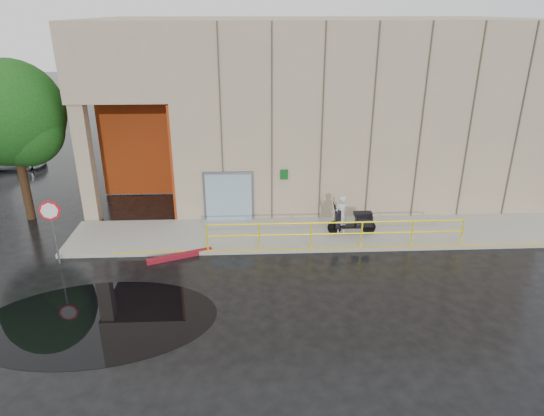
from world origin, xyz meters
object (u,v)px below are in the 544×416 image
at_px(person, 341,215).
at_px(tree_near, 14,117).
at_px(scooter, 353,214).
at_px(red_curb, 180,256).
at_px(stop_sign, 51,218).

height_order(person, tree_near, tree_near).
bearing_deg(scooter, tree_near, 170.33).
bearing_deg(person, red_curb, -18.27).
xyz_separation_m(stop_sign, red_curb, (4.23, 0.23, -1.69)).
distance_m(person, tree_near, 13.52).
distance_m(red_curb, tree_near, 8.88).
bearing_deg(stop_sign, tree_near, 135.50).
xyz_separation_m(person, red_curb, (-6.12, -1.49, -0.85)).
xyz_separation_m(scooter, red_curb, (-6.59, -1.45, -0.90)).
relative_size(stop_sign, red_curb, 1.01).
relative_size(stop_sign, tree_near, 0.36).
height_order(stop_sign, tree_near, tree_near).
xyz_separation_m(stop_sign, tree_near, (-2.51, 4.11, 2.62)).
distance_m(person, red_curb, 6.36).
bearing_deg(tree_near, person, -10.52).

